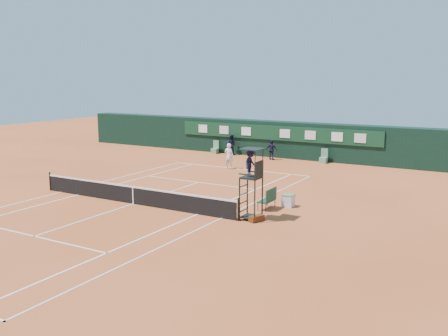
# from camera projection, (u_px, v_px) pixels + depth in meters

# --- Properties ---
(ground) EXTENTS (90.00, 90.00, 0.00)m
(ground) POSITION_uv_depth(u_px,v_px,m) (133.00, 204.00, 26.65)
(ground) COLOR #C65C2E
(ground) RESTS_ON ground
(court_lines) EXTENTS (11.05, 23.85, 0.01)m
(court_lines) POSITION_uv_depth(u_px,v_px,m) (133.00, 204.00, 26.65)
(court_lines) COLOR white
(court_lines) RESTS_ON ground
(tennis_net) EXTENTS (12.90, 0.10, 1.10)m
(tennis_net) POSITION_uv_depth(u_px,v_px,m) (133.00, 195.00, 26.55)
(tennis_net) COLOR black
(tennis_net) RESTS_ON ground
(back_wall) EXTENTS (40.00, 1.65, 3.00)m
(back_wall) POSITION_uv_depth(u_px,v_px,m) (278.00, 139.00, 42.30)
(back_wall) COLOR black
(back_wall) RESTS_ON ground
(linesman_chair_left) EXTENTS (0.55, 0.50, 1.15)m
(linesman_chair_left) POSITION_uv_depth(u_px,v_px,m) (215.00, 150.00, 44.17)
(linesman_chair_left) COLOR #5B8C61
(linesman_chair_left) RESTS_ON ground
(linesman_chair_right) EXTENTS (0.55, 0.50, 1.15)m
(linesman_chair_right) POSITION_uv_depth(u_px,v_px,m) (324.00, 159.00, 39.22)
(linesman_chair_right) COLOR slate
(linesman_chair_right) RESTS_ON ground
(umpire_chair) EXTENTS (0.96, 0.95, 3.42)m
(umpire_chair) POSITION_uv_depth(u_px,v_px,m) (251.00, 169.00, 23.28)
(umpire_chair) COLOR black
(umpire_chair) RESTS_ON ground
(player_bench) EXTENTS (0.56, 1.20, 1.10)m
(player_bench) POSITION_uv_depth(u_px,v_px,m) (269.00, 198.00, 25.46)
(player_bench) COLOR #193E2A
(player_bench) RESTS_ON ground
(tennis_bag) EXTENTS (0.57, 0.83, 0.28)m
(tennis_bag) POSITION_uv_depth(u_px,v_px,m) (257.00, 218.00, 23.38)
(tennis_bag) COLOR black
(tennis_bag) RESTS_ON ground
(cooler) EXTENTS (0.57, 0.57, 0.65)m
(cooler) POSITION_uv_depth(u_px,v_px,m) (288.00, 200.00, 26.04)
(cooler) COLOR silver
(cooler) RESTS_ON ground
(tennis_ball) EXTENTS (0.08, 0.08, 0.08)m
(tennis_ball) POSITION_uv_depth(u_px,v_px,m) (184.00, 184.00, 31.51)
(tennis_ball) COLOR #D2ED37
(tennis_ball) RESTS_ON ground
(player) EXTENTS (0.74, 0.53, 1.90)m
(player) POSITION_uv_depth(u_px,v_px,m) (229.00, 156.00, 36.74)
(player) COLOR white
(player) RESTS_ON ground
(ball_kid_left) EXTENTS (0.94, 0.76, 1.79)m
(ball_kid_left) POSITION_uv_depth(u_px,v_px,m) (231.00, 145.00, 43.26)
(ball_kid_left) COLOR black
(ball_kid_left) RESTS_ON ground
(ball_kid_right) EXTENTS (0.96, 0.43, 1.61)m
(ball_kid_right) POSITION_uv_depth(u_px,v_px,m) (272.00, 150.00, 40.73)
(ball_kid_right) COLOR black
(ball_kid_right) RESTS_ON ground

